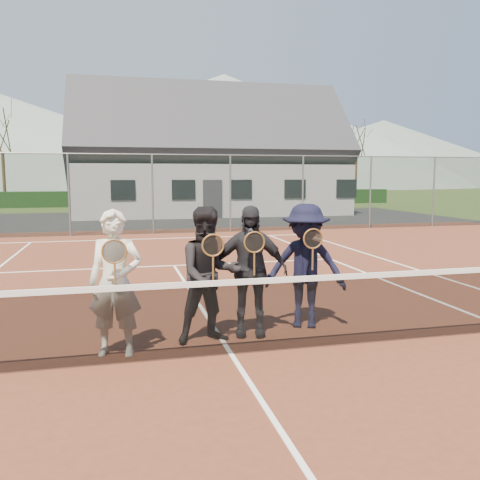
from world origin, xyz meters
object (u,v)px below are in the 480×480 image
at_px(player_d, 305,266).
at_px(clubhouse, 208,145).
at_px(player_b, 209,275).
at_px(tennis_net, 231,314).
at_px(player_c, 249,271).
at_px(player_a, 115,283).

bearing_deg(player_d, clubhouse, 83.35).
relative_size(clubhouse, player_b, 8.67).
height_order(tennis_net, player_c, player_c).
height_order(player_b, player_d, same).
xyz_separation_m(clubhouse, player_c, (-3.58, -23.26, -3.07)).
bearing_deg(player_c, player_a, -167.29).
bearing_deg(player_a, player_c, 12.71).
xyz_separation_m(clubhouse, player_d, (-2.69, -23.09, -3.07)).
distance_m(player_b, player_c, 0.61).
bearing_deg(player_d, player_c, -169.23).
distance_m(clubhouse, player_c, 23.73).
height_order(clubhouse, player_a, clubhouse).
height_order(player_a, player_d, same).
bearing_deg(tennis_net, player_b, 105.96).
height_order(player_a, player_c, same).
xyz_separation_m(player_a, player_b, (1.20, 0.24, -0.00)).
distance_m(player_b, player_d, 1.51).
relative_size(tennis_net, player_d, 6.49).
bearing_deg(player_b, player_a, -168.76).
bearing_deg(player_d, tennis_net, -145.24).
bearing_deg(player_c, player_d, 10.77).
relative_size(player_b, player_c, 1.00).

